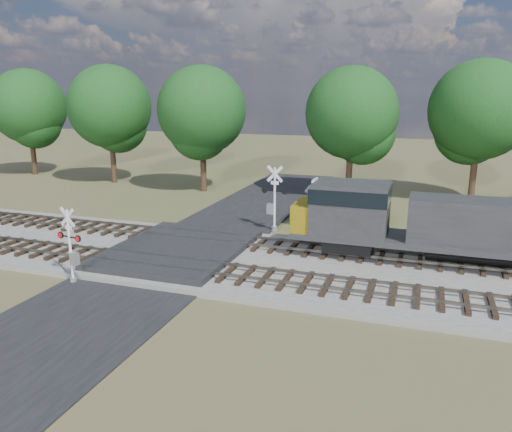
% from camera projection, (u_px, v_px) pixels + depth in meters
% --- Properties ---
extents(ground, '(160.00, 160.00, 0.00)m').
position_uv_depth(ground, '(175.00, 259.00, 27.89)').
color(ground, '#45512B').
rests_on(ground, ground).
extents(ballast_bed, '(140.00, 10.00, 0.30)m').
position_uv_depth(ballast_bed, '(356.00, 274.00, 25.17)').
color(ballast_bed, gray).
rests_on(ballast_bed, ground).
extents(road, '(7.00, 60.00, 0.08)m').
position_uv_depth(road, '(175.00, 258.00, 27.88)').
color(road, black).
rests_on(road, ground).
extents(crossing_panel, '(7.00, 9.00, 0.62)m').
position_uv_depth(crossing_panel, '(179.00, 251.00, 28.28)').
color(crossing_panel, '#262628').
rests_on(crossing_panel, ground).
extents(track_near, '(140.00, 2.60, 0.33)m').
position_uv_depth(track_near, '(211.00, 270.00, 24.98)').
color(track_near, black).
rests_on(track_near, ballast_bed).
extents(track_far, '(140.00, 2.60, 0.33)m').
position_uv_depth(track_far, '(246.00, 242.00, 29.56)').
color(track_far, black).
rests_on(track_far, ballast_bed).
extents(crossing_signal_near, '(1.52, 0.41, 3.80)m').
position_uv_depth(crossing_signal_near, '(72.00, 252.00, 23.99)').
color(crossing_signal_near, silver).
rests_on(crossing_signal_near, ground).
extents(crossing_signal_far, '(1.79, 0.39, 4.44)m').
position_uv_depth(crossing_signal_far, '(273.00, 204.00, 33.07)').
color(crossing_signal_far, silver).
rests_on(crossing_signal_far, ground).
extents(equipment_shed, '(4.30, 4.30, 2.80)m').
position_uv_depth(equipment_shed, '(339.00, 206.00, 34.55)').
color(equipment_shed, '#492A1F').
rests_on(equipment_shed, ground).
extents(treeline, '(80.49, 11.71, 11.81)m').
position_uv_depth(treeline, '(339.00, 111.00, 42.72)').
color(treeline, black).
rests_on(treeline, ground).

